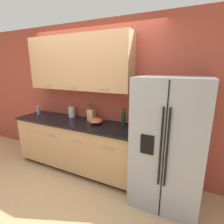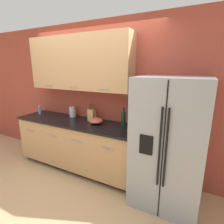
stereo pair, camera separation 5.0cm
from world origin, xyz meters
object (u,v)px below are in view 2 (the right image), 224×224
at_px(wine_bottle, 124,117).
at_px(soap_dispenser, 40,111).
at_px(knife_block, 92,114).
at_px(refrigerator, 169,143).
at_px(steel_canister, 73,112).
at_px(mixing_bowl, 96,121).

distance_m(wine_bottle, soap_dispenser, 1.80).
height_order(knife_block, wine_bottle, same).
xyz_separation_m(knife_block, soap_dispenser, (-1.17, -0.13, -0.03)).
bearing_deg(wine_bottle, refrigerator, -17.53).
distance_m(refrigerator, steel_canister, 1.88).
relative_size(refrigerator, soap_dispenser, 9.12).
height_order(wine_bottle, mixing_bowl, wine_bottle).
bearing_deg(refrigerator, steel_canister, 171.57).
bearing_deg(mixing_bowl, refrigerator, -5.43).
bearing_deg(steel_canister, knife_block, -4.44).
bearing_deg(refrigerator, mixing_bowl, 174.57).
bearing_deg(mixing_bowl, soap_dispenser, -179.52).
height_order(knife_block, steel_canister, knife_block).
height_order(knife_block, soap_dispenser, knife_block).
bearing_deg(mixing_bowl, wine_bottle, 15.79).
xyz_separation_m(refrigerator, knife_block, (-1.39, 0.24, 0.16)).
height_order(steel_canister, mixing_bowl, steel_canister).
height_order(refrigerator, steel_canister, refrigerator).
xyz_separation_m(refrigerator, soap_dispenser, (-2.56, 0.10, 0.13)).
xyz_separation_m(refrigerator, wine_bottle, (-0.77, 0.24, 0.18)).
height_order(soap_dispenser, mixing_bowl, soap_dispenser).
bearing_deg(knife_block, mixing_bowl, -35.93).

